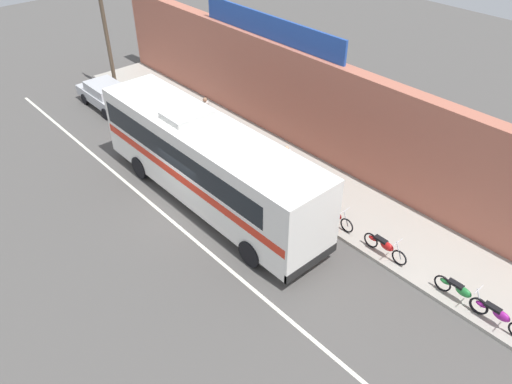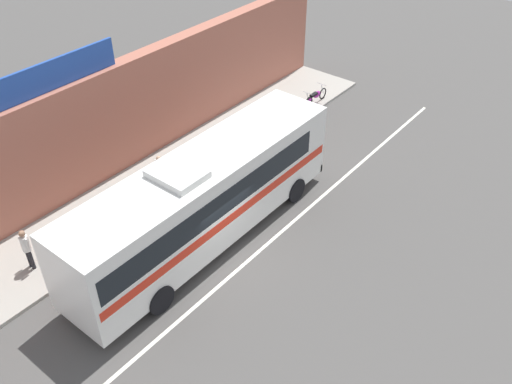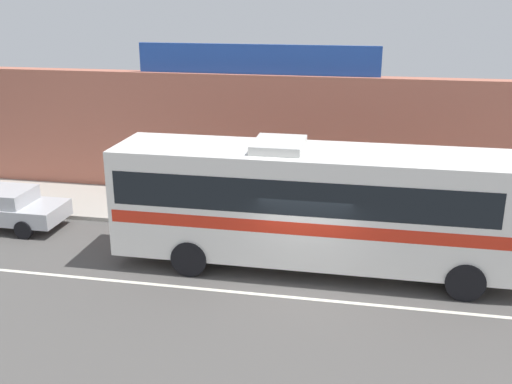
{
  "view_description": "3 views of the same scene",
  "coord_description": "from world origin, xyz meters",
  "px_view_note": "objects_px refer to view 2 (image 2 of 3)",
  "views": [
    {
      "loc": [
        14.09,
        -8.58,
        12.77
      ],
      "look_at": [
        2.35,
        1.93,
        1.24
      ],
      "focal_mm": 34.82,
      "sensor_mm": 36.0,
      "label": 1
    },
    {
      "loc": [
        -10.77,
        -10.03,
        14.11
      ],
      "look_at": [
        2.59,
        0.68,
        1.06
      ],
      "focal_mm": 38.78,
      "sensor_mm": 36.0,
      "label": 2
    },
    {
      "loc": [
        1.56,
        -14.8,
        7.67
      ],
      "look_at": [
        -1.58,
        1.25,
        2.2
      ],
      "focal_mm": 41.65,
      "sensor_mm": 36.0,
      "label": 3
    }
  ],
  "objects_px": {
    "motorcycle_purple": "(301,105)",
    "motorcycle_orange": "(316,96)",
    "motorcycle_black": "(266,129)",
    "motorcycle_red": "(233,151)",
    "pedestrian_far_left": "(160,170)",
    "pedestrian_near_shop": "(26,247)",
    "intercity_bus": "(203,196)"
  },
  "relations": [
    {
      "from": "motorcycle_purple",
      "to": "motorcycle_orange",
      "type": "distance_m",
      "value": 1.3
    },
    {
      "from": "motorcycle_black",
      "to": "motorcycle_red",
      "type": "relative_size",
      "value": 0.99
    },
    {
      "from": "motorcycle_purple",
      "to": "motorcycle_black",
      "type": "relative_size",
      "value": 1.03
    },
    {
      "from": "pedestrian_far_left",
      "to": "pedestrian_near_shop",
      "type": "xyz_separation_m",
      "value": [
        -6.09,
        0.19,
        0.04
      ]
    },
    {
      "from": "motorcycle_red",
      "to": "motorcycle_purple",
      "type": "bearing_deg",
      "value": 0.56
    },
    {
      "from": "motorcycle_red",
      "to": "pedestrian_far_left",
      "type": "distance_m",
      "value": 3.71
    },
    {
      "from": "motorcycle_red",
      "to": "pedestrian_near_shop",
      "type": "relative_size",
      "value": 1.13
    },
    {
      "from": "motorcycle_purple",
      "to": "motorcycle_black",
      "type": "distance_m",
      "value": 2.98
    },
    {
      "from": "intercity_bus",
      "to": "motorcycle_red",
      "type": "relative_size",
      "value": 6.21
    },
    {
      "from": "intercity_bus",
      "to": "pedestrian_far_left",
      "type": "relative_size",
      "value": 7.27
    },
    {
      "from": "motorcycle_purple",
      "to": "motorcycle_red",
      "type": "bearing_deg",
      "value": -179.44
    },
    {
      "from": "intercity_bus",
      "to": "pedestrian_far_left",
      "type": "distance_m",
      "value": 3.8
    },
    {
      "from": "motorcycle_black",
      "to": "motorcycle_red",
      "type": "xyz_separation_m",
      "value": [
        -2.42,
        -0.0,
        0.0
      ]
    },
    {
      "from": "motorcycle_orange",
      "to": "pedestrian_far_left",
      "type": "distance_m",
      "value": 10.31
    },
    {
      "from": "motorcycle_purple",
      "to": "motorcycle_orange",
      "type": "bearing_deg",
      "value": -1.26
    },
    {
      "from": "motorcycle_orange",
      "to": "pedestrian_far_left",
      "type": "xyz_separation_m",
      "value": [
        -10.26,
        0.84,
        0.51
      ]
    },
    {
      "from": "intercity_bus",
      "to": "pedestrian_near_shop",
      "type": "distance_m",
      "value": 6.29
    },
    {
      "from": "motorcycle_orange",
      "to": "pedestrian_near_shop",
      "type": "height_order",
      "value": "pedestrian_near_shop"
    },
    {
      "from": "motorcycle_purple",
      "to": "motorcycle_red",
      "type": "distance_m",
      "value": 5.4
    },
    {
      "from": "intercity_bus",
      "to": "motorcycle_orange",
      "type": "height_order",
      "value": "intercity_bus"
    },
    {
      "from": "intercity_bus",
      "to": "motorcycle_black",
      "type": "bearing_deg",
      "value": 20.47
    },
    {
      "from": "motorcycle_orange",
      "to": "intercity_bus",
      "type": "bearing_deg",
      "value": -166.8
    },
    {
      "from": "intercity_bus",
      "to": "pedestrian_near_shop",
      "type": "bearing_deg",
      "value": 143.52
    },
    {
      "from": "motorcycle_red",
      "to": "motorcycle_orange",
      "type": "relative_size",
      "value": 0.98
    },
    {
      "from": "motorcycle_black",
      "to": "pedestrian_near_shop",
      "type": "distance_m",
      "value": 12.14
    },
    {
      "from": "motorcycle_black",
      "to": "pedestrian_far_left",
      "type": "bearing_deg",
      "value": 171.79
    },
    {
      "from": "motorcycle_purple",
      "to": "pedestrian_near_shop",
      "type": "distance_m",
      "value": 15.1
    },
    {
      "from": "motorcycle_red",
      "to": "pedestrian_near_shop",
      "type": "distance_m",
      "value": 9.74
    },
    {
      "from": "motorcycle_black",
      "to": "pedestrian_far_left",
      "type": "distance_m",
      "value": 6.07
    },
    {
      "from": "motorcycle_orange",
      "to": "pedestrian_far_left",
      "type": "bearing_deg",
      "value": 175.3
    },
    {
      "from": "motorcycle_purple",
      "to": "pedestrian_near_shop",
      "type": "height_order",
      "value": "pedestrian_near_shop"
    },
    {
      "from": "pedestrian_far_left",
      "to": "motorcycle_red",
      "type": "bearing_deg",
      "value": -13.67
    }
  ]
}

